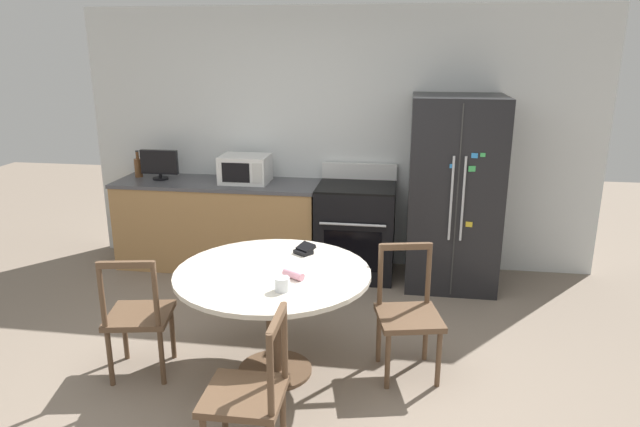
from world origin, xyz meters
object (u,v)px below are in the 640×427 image
object	(u,v)px
refrigerator	(454,193)
counter_bottle	(138,167)
oven_range	(356,230)
candle_glass	(282,285)
countertop_tv	(159,164)
microwave	(245,169)
dining_chair_left	(138,317)
dining_chair_right	(408,315)
dining_chair_near	(249,395)
wallet	(304,250)

from	to	relation	value
refrigerator	counter_bottle	bearing A→B (deg)	176.91
oven_range	candle_glass	size ratio (longest dim) A/B	11.48
countertop_tv	oven_range	bearing A→B (deg)	-0.98
microwave	dining_chair_left	distance (m)	2.19
countertop_tv	dining_chair_right	xyz separation A→B (m)	(2.55, -1.78, -0.63)
countertop_tv	dining_chair_near	distance (m)	3.39
oven_range	wallet	xyz separation A→B (m)	(-0.24, -1.53, 0.32)
dining_chair_near	wallet	bearing A→B (deg)	-3.64
oven_range	wallet	size ratio (longest dim) A/B	6.23
refrigerator	dining_chair_near	bearing A→B (deg)	-113.87
dining_chair_right	wallet	distance (m)	0.87
wallet	candle_glass	bearing A→B (deg)	-91.48
countertop_tv	dining_chair_right	bearing A→B (deg)	-34.88
microwave	countertop_tv	world-z (taller)	countertop_tv
microwave	dining_chair_right	distance (m)	2.51
oven_range	countertop_tv	size ratio (longest dim) A/B	2.79
counter_bottle	dining_chair_left	distance (m)	2.45
dining_chair_left	candle_glass	distance (m)	1.12
oven_range	microwave	world-z (taller)	microwave
microwave	countertop_tv	xyz separation A→B (m)	(-0.90, -0.01, 0.03)
countertop_tv	dining_chair_left	distance (m)	2.30
microwave	dining_chair_right	bearing A→B (deg)	-47.37
dining_chair_near	dining_chair_left	bearing A→B (deg)	51.65
oven_range	dining_chair_left	bearing A→B (deg)	-122.37
dining_chair_near	countertop_tv	bearing A→B (deg)	30.33
candle_glass	microwave	bearing A→B (deg)	111.14
dining_chair_right	dining_chair_near	bearing A→B (deg)	39.55
candle_glass	refrigerator	bearing A→B (deg)	61.24
dining_chair_left	dining_chair_right	distance (m)	1.85
refrigerator	dining_chair_right	size ratio (longest dim) A/B	1.99
countertop_tv	counter_bottle	size ratio (longest dim) A/B	1.39
countertop_tv	dining_chair_left	xyz separation A→B (m)	(0.72, -2.09, -0.63)
candle_glass	wallet	world-z (taller)	candle_glass
dining_chair_near	microwave	bearing A→B (deg)	15.21
counter_bottle	candle_glass	size ratio (longest dim) A/B	2.96
microwave	dining_chair_near	xyz separation A→B (m)	(0.82, -2.87, -0.60)
refrigerator	countertop_tv	distance (m)	2.95
microwave	counter_bottle	bearing A→B (deg)	176.98
oven_range	refrigerator	bearing A→B (deg)	-3.93
dining_chair_left	dining_chair_right	bearing A→B (deg)	-1.45
countertop_tv	candle_glass	bearing A→B (deg)	-51.62
microwave	dining_chair_left	xyz separation A→B (m)	(-0.18, -2.10, -0.60)
dining_chair_right	candle_glass	bearing A→B (deg)	17.41
microwave	dining_chair_right	size ratio (longest dim) A/B	0.53
oven_range	countertop_tv	distance (m)	2.11
refrigerator	oven_range	bearing A→B (deg)	176.07
counter_bottle	wallet	bearing A→B (deg)	-38.52
countertop_tv	dining_chair_right	distance (m)	3.17
microwave	candle_glass	world-z (taller)	microwave
dining_chair_left	countertop_tv	bearing A→B (deg)	98.03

